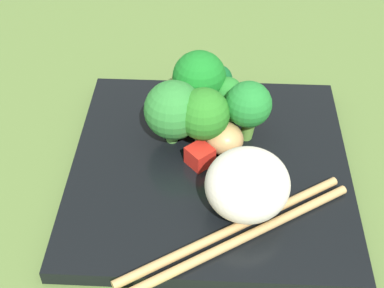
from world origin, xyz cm
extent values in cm
cube|color=#597538|center=(0.00, 0.00, -1.00)|extent=(110.00, 110.00, 2.00)
cube|color=black|center=(0.00, 0.00, 0.68)|extent=(26.31, 26.31, 1.36)
ellipsoid|color=silver|center=(5.31, 2.80, 4.11)|extent=(9.79, 9.77, 5.51)
cylinder|color=#539538|center=(-6.32, 1.87, 2.34)|extent=(2.29, 2.25, 2.16)
sphere|color=#277C2B|center=(-6.45, 1.70, 4.41)|extent=(3.15, 3.15, 3.15)
cylinder|color=#62A54A|center=(-2.47, -0.67, 2.50)|extent=(2.04, 2.03, 2.32)
sphere|color=#297822|center=(-2.42, -0.63, 5.14)|extent=(4.79, 4.79, 4.79)
cylinder|color=#659A4A|center=(-9.81, 1.21, 2.05)|extent=(1.22, 0.97, 1.55)
sphere|color=#115825|center=(-9.65, 0.97, 3.76)|extent=(2.92, 2.92, 2.92)
cylinder|color=#749E51|center=(-7.43, -1.05, 2.73)|extent=(2.71, 2.72, 2.94)
sphere|color=#187622|center=(-7.25, -0.96, 5.70)|extent=(5.17, 5.17, 5.17)
cylinder|color=#559D41|center=(-3.11, -3.57, 2.22)|extent=(1.55, 1.47, 1.81)
sphere|color=#2E7F34|center=(-3.12, -3.32, 5.03)|extent=(5.45, 5.45, 5.45)
cylinder|color=#5F9939|center=(-3.49, 3.62, 2.65)|extent=(1.59, 1.80, 2.71)
sphere|color=#217C2E|center=(-3.26, 3.45, 5.57)|extent=(4.25, 4.25, 4.25)
cylinder|color=orange|center=(-6.79, 4.09, 1.59)|extent=(3.48, 3.48, 0.46)
cylinder|color=orange|center=(-5.22, 0.05, 1.66)|extent=(2.77, 2.77, 0.61)
cylinder|color=orange|center=(-8.33, -2.92, 1.73)|extent=(2.78, 2.78, 0.75)
cube|color=red|center=(-5.18, -2.64, 2.53)|extent=(3.15, 3.22, 2.35)
cube|color=red|center=(0.14, -0.96, 2.24)|extent=(2.91, 2.90, 1.77)
ellipsoid|color=tan|center=(-1.73, 1.27, 2.82)|extent=(4.94, 4.98, 2.93)
cylinder|color=tan|center=(8.91, 2.24, 1.72)|extent=(11.21, 18.57, 0.73)
cylinder|color=tan|center=(7.90, 1.65, 1.72)|extent=(11.21, 18.57, 0.73)
camera|label=1|loc=(36.12, -1.69, 36.56)|focal=51.96mm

